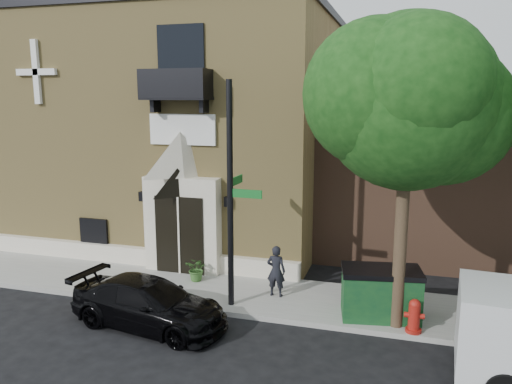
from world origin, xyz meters
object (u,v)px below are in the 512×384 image
street_sign (231,196)px  dumpster (381,293)px  black_sedan (149,303)px  pedestrian_near (276,271)px  fire_hydrant (414,316)px

street_sign → dumpster: size_ratio=2.81×
black_sedan → dumpster: bearing=-63.0°
dumpster → pedestrian_near: bearing=158.9°
fire_hydrant → pedestrian_near: (-3.88, 1.28, 0.34)m
black_sedan → fire_hydrant: 6.80m
black_sedan → street_sign: size_ratio=0.69×
street_sign → dumpster: street_sign is taller
street_sign → fire_hydrant: (4.93, -0.35, -2.72)m
black_sedan → fire_hydrant: bearing=-70.7°
fire_hydrant → pedestrian_near: bearing=161.7°
street_sign → black_sedan: bearing=-134.5°
fire_hydrant → street_sign: bearing=176.0°
street_sign → fire_hydrant: 5.64m
dumpster → black_sedan: bearing=-171.2°
black_sedan → dumpster: (5.82, 1.95, 0.20)m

